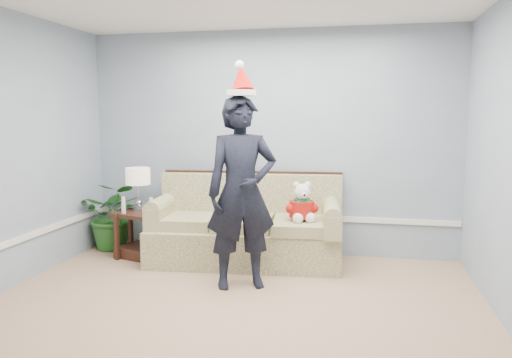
{
  "coord_description": "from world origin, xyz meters",
  "views": [
    {
      "loc": [
        1.08,
        -3.46,
        1.68
      ],
      "look_at": [
        0.03,
        1.55,
        1.03
      ],
      "focal_mm": 35.0,
      "sensor_mm": 36.0,
      "label": 1
    }
  ],
  "objects_px": {
    "man": "(242,193)",
    "sofa": "(246,230)",
    "houseplant": "(114,215)",
    "teddy_bear": "(302,207)",
    "table_lamp": "(138,178)",
    "side_table": "(142,239)"
  },
  "relations": [
    {
      "from": "side_table",
      "to": "man",
      "type": "xyz_separation_m",
      "value": [
        1.42,
        -0.76,
        0.72
      ]
    },
    {
      "from": "man",
      "to": "teddy_bear",
      "type": "relative_size",
      "value": 4.26
    },
    {
      "from": "houseplant",
      "to": "teddy_bear",
      "type": "height_order",
      "value": "teddy_bear"
    },
    {
      "from": "sofa",
      "to": "table_lamp",
      "type": "bearing_deg",
      "value": 175.9
    },
    {
      "from": "man",
      "to": "side_table",
      "type": "bearing_deg",
      "value": 128.47
    },
    {
      "from": "sofa",
      "to": "teddy_bear",
      "type": "relative_size",
      "value": 5.08
    },
    {
      "from": "side_table",
      "to": "table_lamp",
      "type": "bearing_deg",
      "value": 126.69
    },
    {
      "from": "sofa",
      "to": "teddy_bear",
      "type": "height_order",
      "value": "sofa"
    },
    {
      "from": "table_lamp",
      "to": "man",
      "type": "relative_size",
      "value": 0.28
    },
    {
      "from": "side_table",
      "to": "man",
      "type": "bearing_deg",
      "value": -28.32
    },
    {
      "from": "sofa",
      "to": "houseplant",
      "type": "height_order",
      "value": "sofa"
    },
    {
      "from": "man",
      "to": "houseplant",
      "type": "bearing_deg",
      "value": 128.26
    },
    {
      "from": "sofa",
      "to": "side_table",
      "type": "bearing_deg",
      "value": 179.54
    },
    {
      "from": "table_lamp",
      "to": "man",
      "type": "height_order",
      "value": "man"
    },
    {
      "from": "man",
      "to": "sofa",
      "type": "bearing_deg",
      "value": 77.23
    },
    {
      "from": "houseplant",
      "to": "man",
      "type": "distance_m",
      "value": 2.23
    },
    {
      "from": "side_table",
      "to": "houseplant",
      "type": "height_order",
      "value": "houseplant"
    },
    {
      "from": "sofa",
      "to": "table_lamp",
      "type": "height_order",
      "value": "table_lamp"
    },
    {
      "from": "houseplant",
      "to": "man",
      "type": "xyz_separation_m",
      "value": [
        1.91,
        -1.04,
        0.51
      ]
    },
    {
      "from": "table_lamp",
      "to": "houseplant",
      "type": "xyz_separation_m",
      "value": [
        -0.43,
        0.19,
        -0.51
      ]
    },
    {
      "from": "houseplant",
      "to": "man",
      "type": "height_order",
      "value": "man"
    },
    {
      "from": "side_table",
      "to": "houseplant",
      "type": "distance_m",
      "value": 0.6
    }
  ]
}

